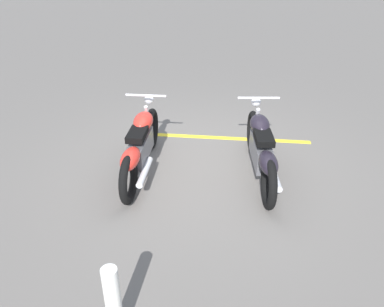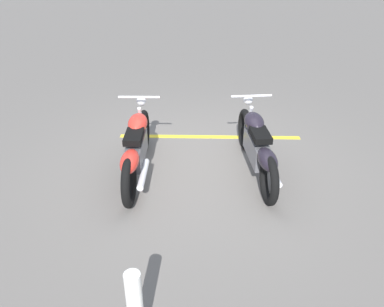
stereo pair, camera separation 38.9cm
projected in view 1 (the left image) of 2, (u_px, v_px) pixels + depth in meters
name	position (u px, v px, depth m)	size (l,w,h in m)	color
ground_plane	(202.00, 165.00, 6.04)	(60.00, 60.00, 0.00)	#66605B
motorcycle_bright_foreground	(140.00, 145.00, 5.64)	(2.23, 0.62, 1.04)	black
motorcycle_dark_foreground	(261.00, 149.00, 5.55)	(2.21, 0.75, 1.04)	black
bollard_post	(113.00, 303.00, 3.29)	(0.14, 0.14, 0.78)	white
parking_stripe_near	(219.00, 138.00, 6.88)	(3.20, 0.12, 0.01)	yellow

